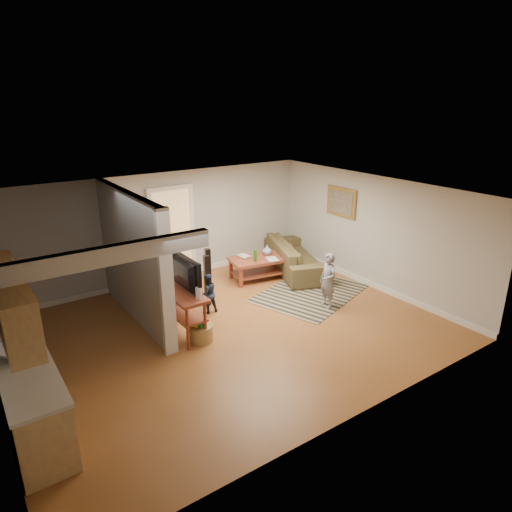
# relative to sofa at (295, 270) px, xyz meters

# --- Properties ---
(ground) EXTENTS (7.50, 7.50, 0.00)m
(ground) POSITION_rel_sofa_xyz_m (-2.96, -1.70, 0.00)
(ground) COLOR brown
(ground) RESTS_ON ground
(room_shell) EXTENTS (7.54, 6.02, 2.52)m
(room_shell) POSITION_rel_sofa_xyz_m (-4.03, -1.27, 1.46)
(room_shell) COLOR #BAB8B2
(room_shell) RESTS_ON ground
(area_rug) EXTENTS (2.83, 2.42, 0.01)m
(area_rug) POSITION_rel_sofa_xyz_m (-0.62, -1.27, 0.01)
(area_rug) COLOR black
(area_rug) RESTS_ON ground
(sofa) EXTENTS (1.82, 2.69, 0.73)m
(sofa) POSITION_rel_sofa_xyz_m (0.00, 0.00, 0.00)
(sofa) COLOR #443922
(sofa) RESTS_ON ground
(coffee_table) EXTENTS (1.45, 1.00, 0.79)m
(coffee_table) POSITION_rel_sofa_xyz_m (-1.04, 0.07, 0.41)
(coffee_table) COLOR maroon
(coffee_table) RESTS_ON ground
(tv_console) EXTENTS (0.51, 1.35, 1.16)m
(tv_console) POSITION_rel_sofa_xyz_m (-3.70, -1.30, 0.77)
(tv_console) COLOR maroon
(tv_console) RESTS_ON ground
(speaker_left) EXTENTS (0.12, 0.12, 1.07)m
(speaker_left) POSITION_rel_sofa_xyz_m (-2.74, -0.50, 0.54)
(speaker_left) COLOR black
(speaker_left) RESTS_ON ground
(speaker_right) EXTENTS (0.14, 0.14, 1.13)m
(speaker_right) POSITION_rel_sofa_xyz_m (-2.60, -0.30, 0.57)
(speaker_right) COLOR black
(speaker_right) RESTS_ON ground
(toy_basket) EXTENTS (0.45, 0.45, 0.40)m
(toy_basket) POSITION_rel_sofa_xyz_m (-3.57, -1.71, 0.17)
(toy_basket) COLOR #9C7B43
(toy_basket) RESTS_ON ground
(child) EXTENTS (0.32, 0.45, 1.15)m
(child) POSITION_rel_sofa_xyz_m (-0.80, -1.98, 0.00)
(child) COLOR gray
(child) RESTS_ON ground
(toddler) EXTENTS (0.41, 0.33, 0.82)m
(toddler) POSITION_rel_sofa_xyz_m (-2.91, -0.81, 0.00)
(toddler) COLOR #1C253B
(toddler) RESTS_ON ground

